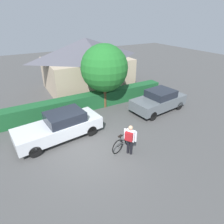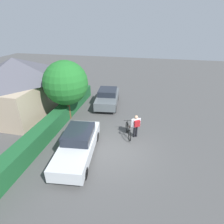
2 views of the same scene
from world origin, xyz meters
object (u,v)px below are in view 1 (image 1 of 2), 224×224
at_px(bicycle, 124,142).
at_px(person_rider, 130,138).
at_px(tree_kerbside, 104,68).
at_px(parked_car_far, 159,100).
at_px(parked_car_near, 60,126).

height_order(bicycle, person_rider, person_rider).
bearing_deg(tree_kerbside, parked_car_far, -37.42).
relative_size(parked_car_near, bicycle, 2.84).
bearing_deg(parked_car_far, parked_car_near, 179.95).
distance_m(parked_car_near, tree_kerbside, 5.00).
bearing_deg(parked_car_near, bicycle, -45.08).
distance_m(parked_car_far, person_rider, 5.33).
xyz_separation_m(parked_car_near, person_rider, (2.47, -2.95, 0.19)).
bearing_deg(parked_car_far, bicycle, -151.02).
bearing_deg(parked_car_far, tree_kerbside, 142.58).
bearing_deg(tree_kerbside, parked_car_near, -149.43).
bearing_deg(person_rider, tree_kerbside, 74.82).
relative_size(parked_car_near, person_rider, 2.97).
distance_m(parked_car_far, tree_kerbside, 4.35).
xyz_separation_m(parked_car_far, tree_kerbside, (-3.02, 2.31, 2.11)).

